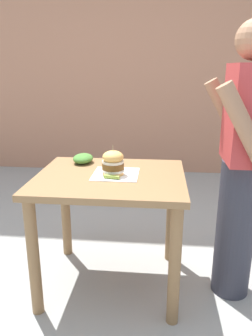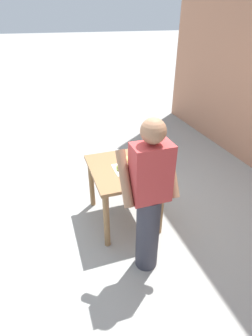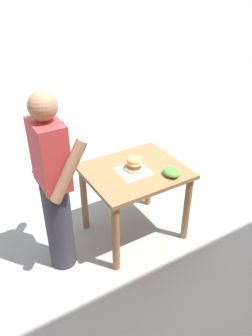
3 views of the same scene
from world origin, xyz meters
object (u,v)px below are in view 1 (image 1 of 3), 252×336
(patio_table, at_px, (111,197))
(side_salad, at_px, (83,158))
(pickle_spear, at_px, (112,177))
(diner_across_table, at_px, (242,164))
(sandwich, at_px, (113,163))

(patio_table, xyz_separation_m, side_salad, (-0.26, -0.23, 0.18))
(pickle_spear, bearing_deg, patio_table, -165.46)
(patio_table, relative_size, pickle_spear, 9.59)
(patio_table, bearing_deg, diner_across_table, 90.20)
(pickle_spear, distance_m, diner_across_table, 0.78)
(side_salad, bearing_deg, diner_across_table, 76.13)
(diner_across_table, bearing_deg, sandwich, -90.38)
(patio_table, bearing_deg, sandwich, 114.33)
(pickle_spear, height_order, side_salad, side_salad)
(diner_across_table, bearing_deg, pickle_spear, -83.80)
(diner_across_table, bearing_deg, patio_table, -89.80)
(patio_table, xyz_separation_m, diner_across_table, (-0.00, 0.80, 0.25))
(sandwich, height_order, pickle_spear, sandwich)
(sandwich, distance_m, pickle_spear, 0.11)
(patio_table, height_order, sandwich, sandwich)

